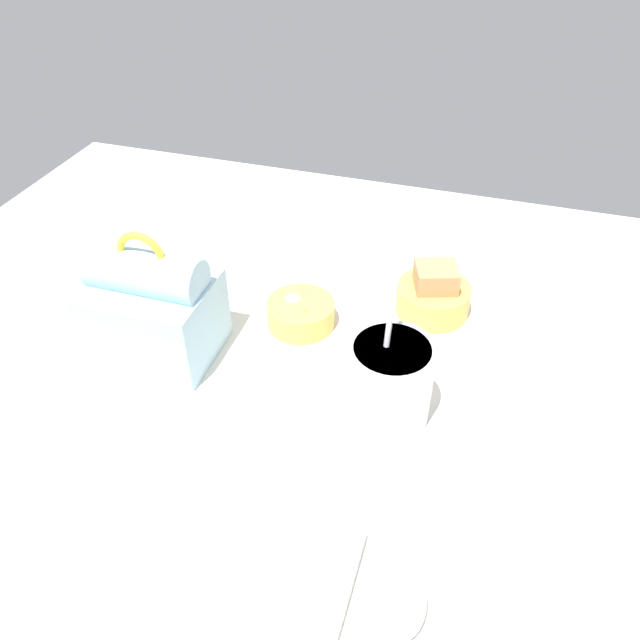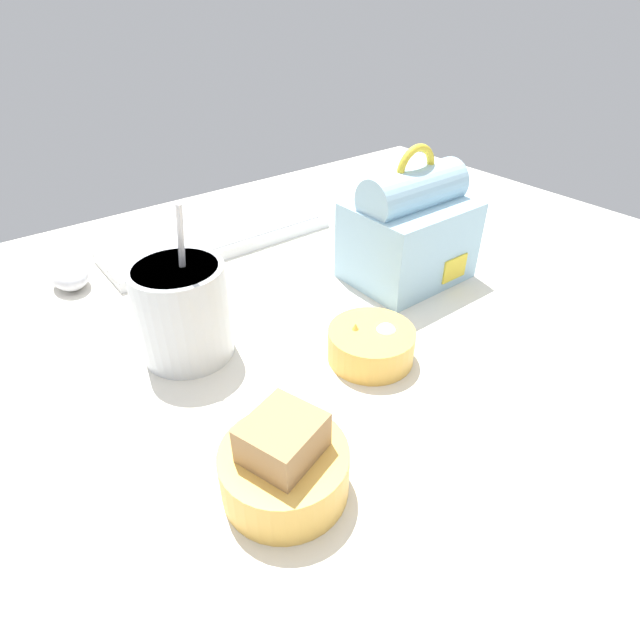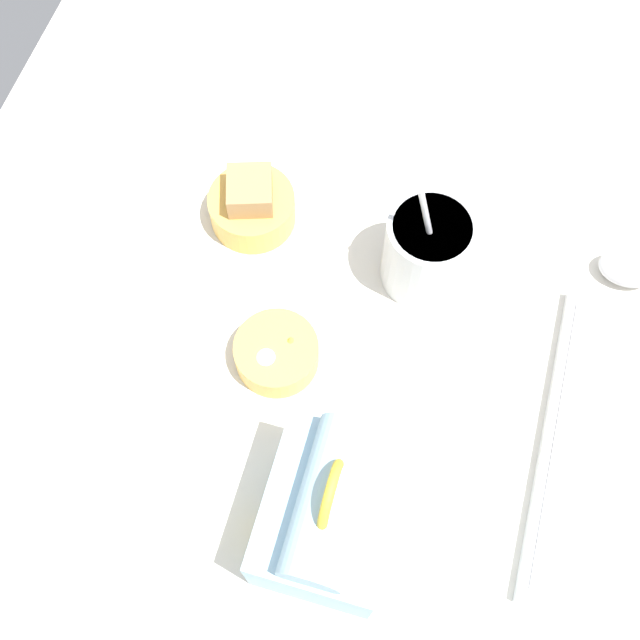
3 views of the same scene
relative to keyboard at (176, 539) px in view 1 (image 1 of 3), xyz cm
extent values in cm
cube|color=silver|center=(-3.43, -32.14, -2.02)|extent=(140.00, 110.00, 2.00)
cube|color=silver|center=(0.00, 0.00, -0.12)|extent=(37.86, 12.41, 1.80)
cube|color=white|center=(0.00, 0.00, 0.93)|extent=(34.83, 10.17, 0.30)
cube|color=#9EC6DB|center=(16.54, -27.18, 4.72)|extent=(16.62, 13.11, 11.48)
cylinder|color=#9EC6DB|center=(16.54, -27.18, 12.20)|extent=(15.79, 6.31, 6.31)
cube|color=yellow|center=(19.45, -33.84, 2.14)|extent=(4.65, 0.30, 3.44)
torus|color=yellow|center=(16.54, -27.18, 15.04)|extent=(6.82, 1.00, 6.82)
cylinder|color=silver|center=(-17.12, -24.35, 4.73)|extent=(10.52, 10.52, 11.49)
cylinder|color=olive|center=(-17.12, -24.35, 10.18)|extent=(9.26, 9.26, 0.60)
cylinder|color=silver|center=(-16.33, -24.88, 11.72)|extent=(0.70, 3.88, 13.00)
cylinder|color=#EAB24C|center=(-19.17, -47.39, 1.32)|extent=(11.10, 11.10, 4.67)
cube|color=#A87F51|center=(-19.17, -47.39, 3.88)|extent=(7.52, 7.16, 6.53)
cylinder|color=#EAB24C|center=(-0.88, -38.50, 0.94)|extent=(10.08, 10.08, 3.92)
ellipsoid|color=white|center=(0.63, -39.25, 1.97)|extent=(2.74, 2.74, 3.23)
cone|color=#EFBC47|center=(-2.14, -37.09, 2.02)|extent=(4.55, 4.55, 3.33)
sphere|color=black|center=(-0.56, -41.56, 0.96)|extent=(1.21, 1.21, 1.21)
sphere|color=black|center=(-0.14, -40.97, 0.96)|extent=(1.21, 1.21, 1.21)
sphere|color=black|center=(-0.08, -40.25, 0.96)|extent=(1.21, 1.21, 1.21)
ellipsoid|color=silver|center=(-23.84, 0.38, 0.83)|extent=(4.98, 7.24, 3.70)
camera|label=1|loc=(-24.99, 29.81, 59.10)|focal=35.00mm
camera|label=2|loc=(-33.86, -71.17, 36.12)|focal=28.00mm
camera|label=3|loc=(32.19, -23.77, 89.28)|focal=45.00mm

